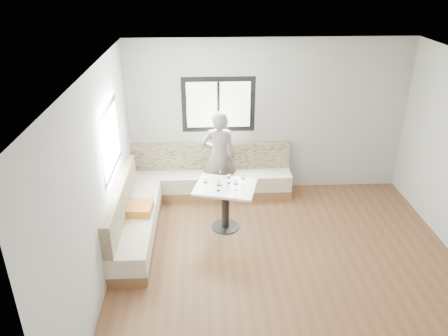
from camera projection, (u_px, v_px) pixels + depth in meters
The scene contains 10 objects.
room at pixel (289, 177), 5.64m from camera, with size 5.01×5.01×2.81m.
banquette at pixel (180, 195), 7.44m from camera, with size 2.90×2.80×0.95m.
table at pixel (225, 197), 6.90m from camera, with size 1.08×0.93×0.76m.
person at pixel (219, 157), 7.66m from camera, with size 0.61×0.40×1.67m, color slate.
olive_ramekin at pixel (220, 184), 6.84m from camera, with size 0.09×0.09×0.03m.
wine_glass_a at pixel (206, 182), 6.69m from camera, with size 0.08×0.08×0.17m.
wine_glass_b at pixel (219, 184), 6.63m from camera, with size 0.08×0.08×0.17m.
wine_glass_c at pixel (236, 183), 6.65m from camera, with size 0.08×0.08×0.17m.
wine_glass_d at pixel (229, 176), 6.85m from camera, with size 0.08×0.08×0.17m.
wine_glass_e at pixel (243, 178), 6.81m from camera, with size 0.08×0.08×0.17m.
Camera 1 is at (-1.15, -4.91, 3.95)m, focal length 35.00 mm.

